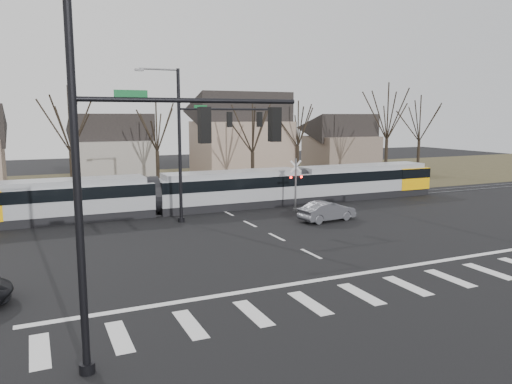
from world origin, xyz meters
name	(u,v)px	position (x,y,z in m)	size (l,w,h in m)	color
ground	(332,264)	(0.00, 0.00, 0.00)	(140.00, 140.00, 0.00)	black
grass_verge	(167,183)	(0.00, 32.00, 0.01)	(140.00, 28.00, 0.01)	#38331E
crosswalk	(385,290)	(0.00, -4.00, 0.01)	(27.00, 2.60, 0.01)	silver
stop_line	(354,275)	(0.00, -1.80, 0.01)	(28.00, 0.35, 0.01)	silver
lane_dashes	(219,209)	(0.00, 16.00, 0.01)	(0.18, 30.00, 0.01)	silver
rail_pair	(220,209)	(0.00, 15.80, 0.03)	(90.00, 1.52, 0.06)	#59595E
tram	(231,188)	(0.99, 16.00, 1.57)	(37.97, 2.82, 2.88)	gray
sedan	(327,211)	(5.24, 8.72, 0.68)	(4.28, 1.98, 1.36)	#4A4B51
signal_pole_near_left	(137,169)	(-10.41, -6.00, 5.70)	(9.28, 0.44, 10.20)	black
signal_pole_far	(202,137)	(-2.41, 12.50, 5.70)	(9.28, 0.44, 10.20)	black
rail_crossing_signal	(296,186)	(5.00, 12.79, 1.89)	(1.08, 0.36, 4.00)	#59595B
tree_row	(202,138)	(2.00, 26.00, 5.00)	(59.20, 7.20, 10.00)	black
house_b	(112,145)	(-5.00, 36.00, 3.97)	(8.64, 7.56, 7.65)	gray
house_c	(241,133)	(9.00, 33.00, 5.23)	(10.80, 8.64, 10.10)	gray
house_d	(341,140)	(24.00, 35.00, 3.97)	(8.64, 7.56, 7.65)	brown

